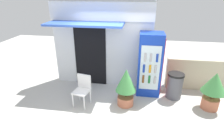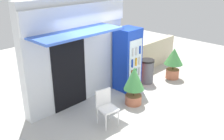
{
  "view_description": "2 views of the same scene",
  "coord_description": "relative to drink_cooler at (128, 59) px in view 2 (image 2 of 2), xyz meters",
  "views": [
    {
      "loc": [
        0.74,
        -4.25,
        3.08
      ],
      "look_at": [
        -0.02,
        0.64,
        0.91
      ],
      "focal_mm": 29.51,
      "sensor_mm": 36.0,
      "label": 1
    },
    {
      "loc": [
        -4.6,
        -3.73,
        3.6
      ],
      "look_at": [
        0.0,
        0.71,
        1.03
      ],
      "focal_mm": 40.92,
      "sensor_mm": 36.0,
      "label": 2
    }
  ],
  "objects": [
    {
      "name": "storefront_building",
      "position": [
        -1.59,
        0.48,
        0.56
      ],
      "size": [
        3.26,
        1.18,
        2.95
      ],
      "color": "silver",
      "rests_on": "ground"
    },
    {
      "name": "potted_plant_curbside",
      "position": [
        1.7,
        -0.62,
        -0.32
      ],
      "size": [
        0.64,
        0.64,
        1.09
      ],
      "color": "#BC6B4C",
      "rests_on": "ground"
    },
    {
      "name": "plastic_chair",
      "position": [
        -1.88,
        -0.92,
        -0.47
      ],
      "size": [
        0.49,
        0.51,
        0.88
      ],
      "color": "white",
      "rests_on": "ground"
    },
    {
      "name": "trash_bin",
      "position": [
        0.78,
        -0.17,
        -0.57
      ],
      "size": [
        0.48,
        0.48,
        0.81
      ],
      "color": "#595960",
      "rests_on": "ground"
    },
    {
      "name": "potted_plant_near_shop",
      "position": [
        -0.65,
        -0.8,
        -0.32
      ],
      "size": [
        0.58,
        0.58,
        1.12
      ],
      "color": "#BC6B4C",
      "rests_on": "ground"
    },
    {
      "name": "drink_cooler",
      "position": [
        0.0,
        0.0,
        0.0
      ],
      "size": [
        0.72,
        0.68,
        1.95
      ],
      "color": "#1438B2",
      "rests_on": "ground"
    },
    {
      "name": "ground",
      "position": [
        -1.08,
        -1.07,
        -0.98
      ],
      "size": [
        16.0,
        16.0,
        0.0
      ],
      "primitive_type": "plane",
      "color": "beige"
    },
    {
      "name": "stone_boundary_wall",
      "position": [
        1.98,
        0.54,
        -0.46
      ],
      "size": [
        2.78,
        0.24,
        1.04
      ],
      "primitive_type": "cube",
      "color": "beige",
      "rests_on": "ground"
    }
  ]
}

